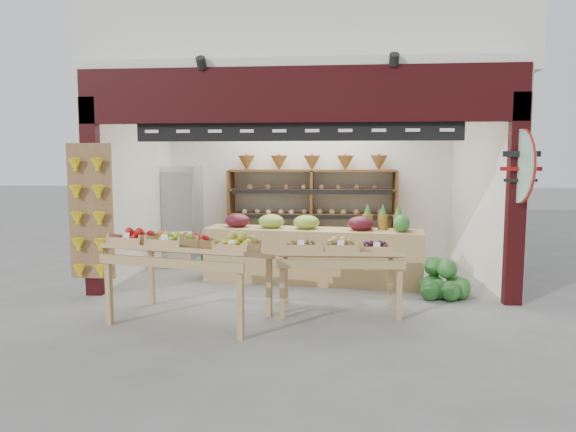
{
  "coord_description": "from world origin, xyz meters",
  "views": [
    {
      "loc": [
        0.47,
        -7.66,
        1.8
      ],
      "look_at": [
        -0.18,
        -0.2,
        1.01
      ],
      "focal_mm": 32.0,
      "sensor_mm": 36.0,
      "label": 1
    }
  ],
  "objects_px": {
    "back_shelving": "(312,195)",
    "display_table_left": "(182,247)",
    "refrigerator": "(182,212)",
    "cardboard_stack": "(194,254)",
    "mid_counter": "(311,253)",
    "watermelon_pile": "(444,284)",
    "display_table_right": "(334,251)"
  },
  "relations": [
    {
      "from": "back_shelving",
      "to": "display_table_left",
      "type": "distance_m",
      "value": 4.18
    },
    {
      "from": "refrigerator",
      "to": "display_table_left",
      "type": "distance_m",
      "value": 4.04
    },
    {
      "from": "cardboard_stack",
      "to": "display_table_left",
      "type": "distance_m",
      "value": 3.09
    },
    {
      "from": "refrigerator",
      "to": "mid_counter",
      "type": "height_order",
      "value": "refrigerator"
    },
    {
      "from": "display_table_left",
      "to": "cardboard_stack",
      "type": "bearing_deg",
      "value": 103.11
    },
    {
      "from": "back_shelving",
      "to": "watermelon_pile",
      "type": "height_order",
      "value": "back_shelving"
    },
    {
      "from": "back_shelving",
      "to": "display_table_left",
      "type": "relative_size",
      "value": 1.67
    },
    {
      "from": "cardboard_stack",
      "to": "mid_counter",
      "type": "xyz_separation_m",
      "value": [
        2.08,
        -0.99,
        0.22
      ]
    },
    {
      "from": "mid_counter",
      "to": "display_table_right",
      "type": "bearing_deg",
      "value": -76.79
    },
    {
      "from": "back_shelving",
      "to": "refrigerator",
      "type": "distance_m",
      "value": 2.5
    },
    {
      "from": "refrigerator",
      "to": "cardboard_stack",
      "type": "xyz_separation_m",
      "value": [
        0.48,
        -0.93,
        -0.64
      ]
    },
    {
      "from": "mid_counter",
      "to": "display_table_right",
      "type": "distance_m",
      "value": 1.51
    },
    {
      "from": "refrigerator",
      "to": "display_table_right",
      "type": "xyz_separation_m",
      "value": [
        2.89,
        -3.36,
        -0.14
      ]
    },
    {
      "from": "back_shelving",
      "to": "display_table_right",
      "type": "bearing_deg",
      "value": -83.06
    },
    {
      "from": "cardboard_stack",
      "to": "watermelon_pile",
      "type": "distance_m",
      "value": 4.24
    },
    {
      "from": "cardboard_stack",
      "to": "display_table_left",
      "type": "relative_size",
      "value": 0.53
    },
    {
      "from": "back_shelving",
      "to": "cardboard_stack",
      "type": "distance_m",
      "value": 2.43
    },
    {
      "from": "cardboard_stack",
      "to": "refrigerator",
      "type": "bearing_deg",
      "value": 117.37
    },
    {
      "from": "back_shelving",
      "to": "display_table_left",
      "type": "height_order",
      "value": "back_shelving"
    },
    {
      "from": "display_table_right",
      "to": "display_table_left",
      "type": "bearing_deg",
      "value": -163.59
    },
    {
      "from": "refrigerator",
      "to": "mid_counter",
      "type": "distance_m",
      "value": 3.23
    },
    {
      "from": "back_shelving",
      "to": "refrigerator",
      "type": "xyz_separation_m",
      "value": [
        -2.48,
        -0.08,
        -0.32
      ]
    },
    {
      "from": "display_table_right",
      "to": "watermelon_pile",
      "type": "xyz_separation_m",
      "value": [
        1.47,
        0.74,
        -0.54
      ]
    },
    {
      "from": "back_shelving",
      "to": "mid_counter",
      "type": "height_order",
      "value": "back_shelving"
    },
    {
      "from": "refrigerator",
      "to": "watermelon_pile",
      "type": "height_order",
      "value": "refrigerator"
    },
    {
      "from": "refrigerator",
      "to": "mid_counter",
      "type": "bearing_deg",
      "value": -36.97
    },
    {
      "from": "mid_counter",
      "to": "watermelon_pile",
      "type": "height_order",
      "value": "mid_counter"
    },
    {
      "from": "back_shelving",
      "to": "display_table_left",
      "type": "bearing_deg",
      "value": -108.35
    },
    {
      "from": "cardboard_stack",
      "to": "display_table_right",
      "type": "distance_m",
      "value": 3.47
    },
    {
      "from": "cardboard_stack",
      "to": "watermelon_pile",
      "type": "bearing_deg",
      "value": -23.61
    },
    {
      "from": "cardboard_stack",
      "to": "watermelon_pile",
      "type": "relative_size",
      "value": 1.39
    },
    {
      "from": "back_shelving",
      "to": "cardboard_stack",
      "type": "bearing_deg",
      "value": -153.26
    }
  ]
}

